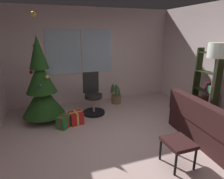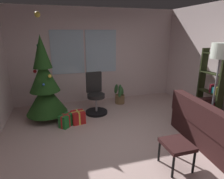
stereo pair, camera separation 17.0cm
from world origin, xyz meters
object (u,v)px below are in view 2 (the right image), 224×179
at_px(footstool, 177,146).
at_px(gift_box_green, 66,120).
at_px(potted_plant, 120,96).
at_px(office_chair, 96,97).
at_px(bookshelf, 210,91).
at_px(gift_box_red, 78,117).
at_px(holiday_tree, 45,86).
at_px(floor_lamp, 220,59).

height_order(footstool, gift_box_green, footstool).
xyz_separation_m(footstool, potted_plant, (0.06, 2.88, -0.13)).
bearing_deg(office_chair, potted_plant, 29.78).
bearing_deg(office_chair, bookshelf, -25.62).
height_order(office_chair, potted_plant, office_chair).
xyz_separation_m(gift_box_red, bookshelf, (2.96, -0.71, 0.58)).
distance_m(holiday_tree, office_chair, 1.26).
bearing_deg(holiday_tree, gift_box_red, -32.73).
relative_size(footstool, office_chair, 0.43).
bearing_deg(holiday_tree, footstool, -50.86).
distance_m(gift_box_red, floor_lamp, 3.13).
bearing_deg(holiday_tree, office_chair, 1.62).
bearing_deg(office_chair, holiday_tree, -178.38).
bearing_deg(potted_plant, footstool, -91.21).
distance_m(gift_box_red, gift_box_green, 0.29).
xyz_separation_m(footstool, bookshelf, (1.70, 1.24, 0.36)).
height_order(gift_box_red, floor_lamp, floor_lamp).
distance_m(gift_box_red, bookshelf, 3.10).
height_order(holiday_tree, office_chair, holiday_tree).
relative_size(gift_box_green, floor_lamp, 0.19).
bearing_deg(office_chair, gift_box_red, -137.67).
distance_m(footstool, gift_box_red, 2.33).
bearing_deg(gift_box_green, footstool, -50.26).
bearing_deg(gift_box_red, floor_lamp, -27.54).
distance_m(gift_box_red, potted_plant, 1.62).
relative_size(gift_box_green, bookshelf, 0.21).
relative_size(holiday_tree, bookshelf, 1.46).
xyz_separation_m(office_chair, bookshelf, (2.45, -1.17, 0.31)).
bearing_deg(floor_lamp, footstool, -151.80).
distance_m(holiday_tree, potted_plant, 2.14).
bearing_deg(footstool, gift_box_red, 122.95).
relative_size(holiday_tree, floor_lamp, 1.32).
bearing_deg(gift_box_green, gift_box_red, 20.02).
bearing_deg(gift_box_green, office_chair, 35.79).
distance_m(gift_box_green, bookshelf, 3.34).
xyz_separation_m(holiday_tree, potted_plant, (2.00, 0.50, -0.58)).
bearing_deg(footstool, bookshelf, 36.10).
height_order(holiday_tree, floor_lamp, holiday_tree).
bearing_deg(floor_lamp, office_chair, 138.14).
xyz_separation_m(footstool, floor_lamp, (1.22, 0.65, 1.19)).
bearing_deg(potted_plant, floor_lamp, -62.50).
distance_m(footstool, gift_box_green, 2.41).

